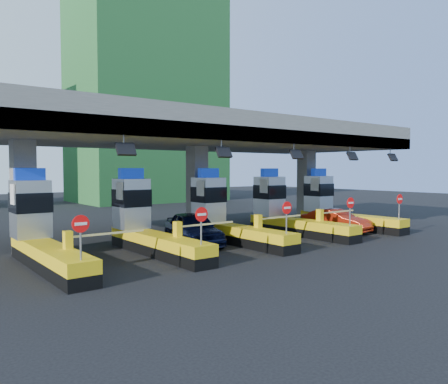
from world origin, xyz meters
TOP-DOWN VIEW (x-y plane):
  - ground at (0.00, 0.00)m, footprint 120.00×120.00m
  - toll_canopy at (0.00, 2.87)m, footprint 28.00×12.09m
  - toll_lane_far_left at (-10.00, 0.28)m, footprint 4.43×8.00m
  - toll_lane_left at (-5.00, 0.28)m, footprint 4.43×8.00m
  - toll_lane_center at (0.00, 0.28)m, footprint 4.43×8.00m
  - toll_lane_right at (5.00, 0.28)m, footprint 4.43×8.00m
  - toll_lane_far_right at (10.00, 0.28)m, footprint 4.43×8.00m
  - bg_building_scaffold at (12.00, 32.00)m, footprint 18.00×12.00m
  - van at (-2.08, 0.34)m, footprint 3.30×5.56m
  - red_car at (7.90, -1.42)m, footprint 2.10×4.65m

SIDE VIEW (x-z plane):
  - ground at x=0.00m, z-range 0.00..0.00m
  - red_car at x=7.90m, z-range 0.00..1.48m
  - van at x=-2.08m, z-range 0.00..1.77m
  - toll_lane_far_left at x=-10.00m, z-range -0.68..3.47m
  - toll_lane_left at x=-5.00m, z-range -0.68..3.47m
  - toll_lane_center at x=0.00m, z-range -0.68..3.47m
  - toll_lane_right at x=5.00m, z-range -0.68..3.47m
  - toll_lane_far_right at x=10.00m, z-range -0.68..3.47m
  - toll_canopy at x=0.00m, z-range 2.63..9.63m
  - bg_building_scaffold at x=12.00m, z-range 0.00..28.00m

